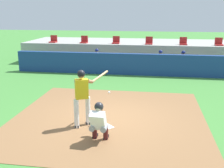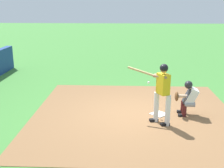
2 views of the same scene
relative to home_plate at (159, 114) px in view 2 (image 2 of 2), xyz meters
The scene contains 5 objects.
ground_plane 0.80m from the home_plate, 90.00° to the left, with size 80.00×80.00×0.00m, color #428438.
dirt_infield 0.80m from the home_plate, 90.00° to the left, with size 6.40×6.40×0.01m, color olive.
home_plate is the anchor object (origin of this frame).
batter_at_plate 1.22m from the home_plate, behind, with size 0.88×1.25×1.80m.
catcher_crouched 1.04m from the home_plate, 89.72° to the right, with size 0.50×1.59×1.13m.
Camera 2 is at (-8.69, 0.30, 3.49)m, focal length 46.47 mm.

